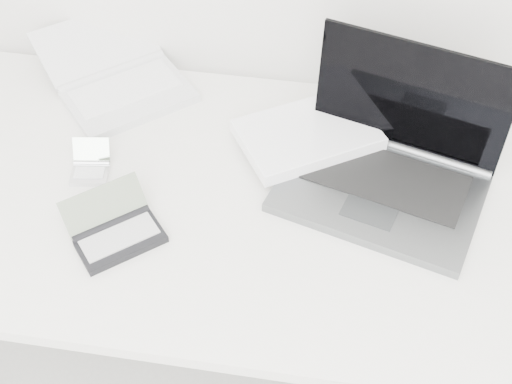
# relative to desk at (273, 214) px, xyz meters

# --- Properties ---
(desk) EXTENTS (1.60, 0.80, 0.73)m
(desk) POSITION_rel_desk_xyz_m (0.00, 0.00, 0.00)
(desk) COLOR white
(desk) RESTS_ON ground
(laptop_large) EXTENTS (0.59, 0.49, 0.28)m
(laptop_large) POSITION_rel_desk_xyz_m (0.18, 0.12, 0.09)
(laptop_large) COLOR slate
(laptop_large) RESTS_ON desk
(netbook_open_white) EXTENTS (0.46, 0.47, 0.09)m
(netbook_open_white) POSITION_rel_desk_xyz_m (-0.43, 0.31, 0.07)
(netbook_open_white) COLOR silver
(netbook_open_white) RESTS_ON desk
(pda_silver) EXTENTS (0.09, 0.11, 0.06)m
(pda_silver) POSITION_rel_desk_xyz_m (-0.41, 0.02, 0.06)
(pda_silver) COLOR silver
(pda_silver) RESTS_ON desk
(palmtop_charcoal) EXTENTS (0.22, 0.22, 0.08)m
(palmtop_charcoal) POSITION_rel_desk_xyz_m (-0.30, -0.15, 0.06)
(palmtop_charcoal) COLOR black
(palmtop_charcoal) RESTS_ON desk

